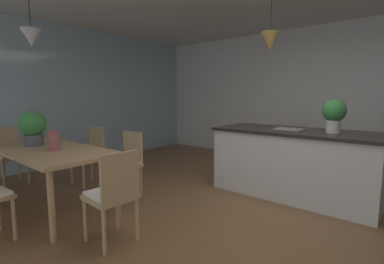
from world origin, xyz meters
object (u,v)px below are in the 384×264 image
(chair_far_left, at_px, (90,153))
(chair_kitchen_end, at_px, (113,193))
(chair_window_end, at_px, (9,154))
(chair_far_right, at_px, (125,162))
(potted_plant_on_table, at_px, (33,126))
(potted_plant_on_island, at_px, (334,113))
(kitchen_island, at_px, (294,162))
(dining_table, at_px, (47,153))
(vase_on_dining_table, at_px, (54,140))

(chair_far_left, distance_m, chair_kitchen_end, 1.98)
(chair_far_left, relative_size, chair_window_end, 1.00)
(chair_far_right, height_order, chair_window_end, same)
(chair_kitchen_end, height_order, chair_window_end, same)
(chair_window_end, relative_size, potted_plant_on_table, 1.97)
(chair_far_left, bearing_deg, potted_plant_on_island, 26.27)
(chair_window_end, bearing_deg, potted_plant_on_island, 30.34)
(kitchen_island, relative_size, potted_plant_on_table, 4.82)
(dining_table, height_order, chair_far_left, chair_far_left)
(chair_kitchen_end, xyz_separation_m, kitchen_island, (0.81, 2.33, -0.01))
(chair_window_end, relative_size, vase_on_dining_table, 3.71)
(chair_kitchen_end, relative_size, chair_window_end, 1.00)
(chair_kitchen_end, relative_size, vase_on_dining_table, 3.71)
(chair_far_left, xyz_separation_m, potted_plant_on_table, (0.17, -0.85, 0.50))
(potted_plant_on_table, bearing_deg, kitchen_island, 44.06)
(dining_table, bearing_deg, chair_window_end, -179.88)
(dining_table, distance_m, potted_plant_on_island, 3.54)
(potted_plant_on_table, xyz_separation_m, vase_on_dining_table, (0.52, 0.02, -0.13))
(dining_table, xyz_separation_m, chair_kitchen_end, (1.36, -0.00, -0.19))
(potted_plant_on_table, bearing_deg, potted_plant_on_island, 39.21)
(kitchen_island, distance_m, vase_on_dining_table, 3.06)
(chair_kitchen_end, distance_m, vase_on_dining_table, 1.18)
(vase_on_dining_table, bearing_deg, chair_kitchen_end, 0.48)
(dining_table, height_order, chair_window_end, chair_window_end)
(chair_far_right, bearing_deg, potted_plant_on_table, -130.27)
(chair_far_right, xyz_separation_m, chair_kitchen_end, (0.92, -0.82, 0.00))
(dining_table, distance_m, chair_kitchen_end, 1.37)
(potted_plant_on_table, bearing_deg, dining_table, 7.54)
(chair_far_left, xyz_separation_m, chair_kitchen_end, (1.81, -0.82, 0.00))
(chair_kitchen_end, relative_size, kitchen_island, 0.41)
(chair_window_end, distance_m, potted_plant_on_island, 4.67)
(chair_far_left, distance_m, potted_plant_on_island, 3.49)
(dining_table, relative_size, potted_plant_on_island, 4.79)
(chair_far_right, bearing_deg, kitchen_island, 41.31)
(chair_far_left, height_order, vase_on_dining_table, vase_on_dining_table)
(chair_window_end, bearing_deg, dining_table, 0.12)
(chair_kitchen_end, distance_m, potted_plant_on_island, 2.74)
(potted_plant_on_island, bearing_deg, potted_plant_on_table, -140.79)
(chair_far_right, height_order, chair_kitchen_end, same)
(kitchen_island, height_order, potted_plant_on_island, potted_plant_on_island)
(potted_plant_on_island, bearing_deg, chair_far_left, -153.73)
(chair_far_right, height_order, kitchen_island, kitchen_island)
(kitchen_island, bearing_deg, chair_kitchen_end, -109.14)
(chair_kitchen_end, bearing_deg, vase_on_dining_table, -179.52)
(dining_table, distance_m, kitchen_island, 3.19)
(potted_plant_on_island, bearing_deg, chair_window_end, -149.66)
(potted_plant_on_island, height_order, potted_plant_on_table, potted_plant_on_island)
(chair_window_end, xyz_separation_m, vase_on_dining_table, (1.61, -0.01, 0.37))
(chair_far_left, xyz_separation_m, kitchen_island, (2.62, 1.52, -0.01))
(chair_far_right, distance_m, vase_on_dining_table, 0.93)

